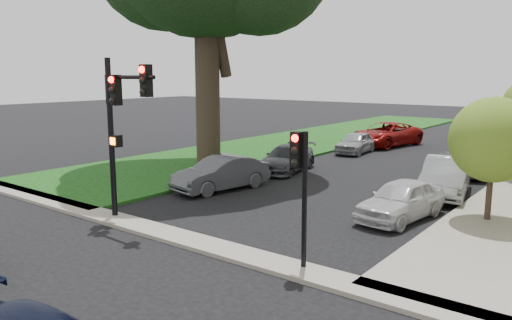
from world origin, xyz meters
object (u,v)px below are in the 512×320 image
Objects in this scene: car_parked_0 at (401,200)px; car_parked_6 at (286,158)px; small_tree_a at (493,140)px; traffic_signal_secondary at (301,174)px; car_parked_5 at (221,173)px; car_parked_1 at (446,177)px; car_parked_2 at (476,157)px; car_parked_8 at (386,134)px; car_parked_7 at (356,143)px; traffic_signal_main at (119,110)px.

car_parked_0 is 0.89× the size of car_parked_6.
small_tree_a is at bearing -28.84° from car_parked_6.
traffic_signal_secondary reaches higher than car_parked_0.
car_parked_5 is at bearing -99.30° from car_parked_6.
car_parked_2 reaches higher than car_parked_1.
small_tree_a reaches higher than car_parked_8.
traffic_signal_secondary is 0.78× the size of car_parked_6.
car_parked_7 is (-7.70, 7.70, -0.11)m from car_parked_1.
traffic_signal_main reaches higher than car_parked_1.
car_parked_5 is at bearing -169.83° from small_tree_a.
small_tree_a reaches higher than traffic_signal_secondary.
car_parked_6 is 11.37m from car_parked_8.
traffic_signal_main reaches higher than car_parked_7.
small_tree_a is 17.67m from car_parked_8.
car_parked_5 is (-7.68, -4.70, -0.05)m from car_parked_1.
small_tree_a is 0.93× the size of car_parked_6.
traffic_signal_secondary is 19.19m from car_parked_7.
car_parked_8 is (-7.33, 15.97, 0.12)m from car_parked_0.
small_tree_a is 0.89× the size of car_parked_1.
car_parked_6 is (-7.82, 0.34, -0.12)m from car_parked_1.
car_parked_6 is at bearing 162.05° from small_tree_a.
car_parked_7 is (-0.01, 12.40, -0.06)m from car_parked_5.
car_parked_5 is (-0.34, 5.25, -2.94)m from traffic_signal_main.
small_tree_a is 0.77× the size of traffic_signal_main.
car_parked_6 is (-0.48, 10.29, -3.01)m from traffic_signal_main.
car_parked_0 is at bearing 38.33° from traffic_signal_main.
car_parked_0 is 1.03× the size of car_parked_7.
car_parked_8 is at bearing 77.39° from car_parked_6.
car_parked_5 is (-7.42, -10.26, -0.08)m from car_parked_2.
traffic_signal_main is at bearing -75.56° from car_parked_5.
traffic_signal_main is 9.64m from car_parked_0.
car_parked_1 is 7.83m from car_parked_6.
car_parked_2 is (-0.12, 9.82, 0.11)m from car_parked_0.
car_parked_2 is at bearing 89.28° from traffic_signal_secondary.
car_parked_0 is (-2.39, -1.35, -2.05)m from small_tree_a.
car_parked_7 is 0.66× the size of car_parked_8.
traffic_signal_main is 1.20× the size of car_parked_6.
car_parked_8 is (-0.14, 21.66, -2.85)m from traffic_signal_main.
traffic_signal_secondary is 0.62× the size of car_parked_2.
car_parked_0 is (0.31, 5.73, -1.74)m from traffic_signal_secondary.
car_parked_6 is at bearing 166.29° from car_parked_1.
small_tree_a is at bearing -51.73° from car_parked_7.
traffic_signal_main is 17.28m from car_parked_2.
traffic_signal_main is at bearing -143.74° from small_tree_a.
car_parked_2 reaches higher than car_parked_5.
small_tree_a is 3.43m from car_parked_0.
car_parked_0 is (7.19, 5.68, -2.98)m from traffic_signal_main.
car_parked_2 reaches higher than car_parked_7.
traffic_signal_secondary is at bearing -72.60° from car_parked_7.
car_parked_2 is at bearing 23.72° from car_parked_6.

